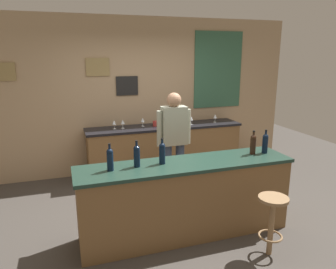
{
  "coord_description": "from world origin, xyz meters",
  "views": [
    {
      "loc": [
        -1.32,
        -3.68,
        2.15
      ],
      "look_at": [
        0.06,
        0.45,
        1.05
      ],
      "focal_mm": 34.1,
      "sensor_mm": 36.0,
      "label": 1
    }
  ],
  "objects_px": {
    "wine_bottle_e": "(265,143)",
    "wine_glass_d": "(191,119)",
    "coffee_mug": "(155,123)",
    "wine_bottle_c": "(162,152)",
    "wine_bottle_d": "(253,144)",
    "bartender": "(174,139)",
    "bar_stool": "(272,216)",
    "wine_glass_c": "(143,120)",
    "wine_bottle_a": "(110,159)",
    "wine_bottle_b": "(137,155)",
    "wine_glass_a": "(114,123)",
    "wine_glass_e": "(215,117)",
    "wine_glass_b": "(123,122)"
  },
  "relations": [
    {
      "from": "wine_glass_a",
      "to": "wine_glass_c",
      "type": "relative_size",
      "value": 1.0
    },
    {
      "from": "wine_bottle_a",
      "to": "wine_bottle_b",
      "type": "xyz_separation_m",
      "value": [
        0.3,
        0.03,
        0.0
      ]
    },
    {
      "from": "wine_bottle_a",
      "to": "wine_glass_c",
      "type": "xyz_separation_m",
      "value": [
        0.89,
        2.1,
        -0.05
      ]
    },
    {
      "from": "wine_bottle_c",
      "to": "wine_bottle_e",
      "type": "xyz_separation_m",
      "value": [
        1.37,
        -0.02,
        0.0
      ]
    },
    {
      "from": "wine_glass_b",
      "to": "wine_glass_e",
      "type": "height_order",
      "value": "same"
    },
    {
      "from": "wine_bottle_a",
      "to": "wine_bottle_e",
      "type": "xyz_separation_m",
      "value": [
        1.97,
        0.01,
        0.0
      ]
    },
    {
      "from": "wine_glass_c",
      "to": "wine_glass_e",
      "type": "height_order",
      "value": "same"
    },
    {
      "from": "wine_glass_c",
      "to": "wine_glass_d",
      "type": "bearing_deg",
      "value": -9.05
    },
    {
      "from": "bartender",
      "to": "wine_glass_c",
      "type": "xyz_separation_m",
      "value": [
        -0.19,
        1.13,
        0.07
      ]
    },
    {
      "from": "wine_bottle_e",
      "to": "coffee_mug",
      "type": "xyz_separation_m",
      "value": [
        -0.87,
        2.03,
        -0.11
      ]
    },
    {
      "from": "wine_bottle_d",
      "to": "wine_bottle_c",
      "type": "bearing_deg",
      "value": 179.45
    },
    {
      "from": "wine_bottle_e",
      "to": "wine_glass_a",
      "type": "distance_m",
      "value": 2.59
    },
    {
      "from": "wine_bottle_c",
      "to": "wine_glass_d",
      "type": "bearing_deg",
      "value": 58.99
    },
    {
      "from": "wine_glass_c",
      "to": "wine_glass_e",
      "type": "bearing_deg",
      "value": -3.81
    },
    {
      "from": "bar_stool",
      "to": "wine_bottle_a",
      "type": "distance_m",
      "value": 1.85
    },
    {
      "from": "wine_bottle_d",
      "to": "wine_glass_a",
      "type": "distance_m",
      "value": 2.48
    },
    {
      "from": "wine_glass_e",
      "to": "wine_glass_d",
      "type": "bearing_deg",
      "value": -174.71
    },
    {
      "from": "wine_glass_c",
      "to": "coffee_mug",
      "type": "distance_m",
      "value": 0.23
    },
    {
      "from": "wine_glass_c",
      "to": "wine_glass_a",
      "type": "bearing_deg",
      "value": -175.05
    },
    {
      "from": "wine_bottle_e",
      "to": "wine_glass_d",
      "type": "height_order",
      "value": "wine_bottle_e"
    },
    {
      "from": "wine_bottle_d",
      "to": "wine_bottle_e",
      "type": "distance_m",
      "value": 0.17
    },
    {
      "from": "wine_glass_a",
      "to": "wine_glass_d",
      "type": "bearing_deg",
      "value": -3.89
    },
    {
      "from": "wine_bottle_b",
      "to": "wine_glass_e",
      "type": "relative_size",
      "value": 1.97
    },
    {
      "from": "coffee_mug",
      "to": "wine_glass_b",
      "type": "bearing_deg",
      "value": 179.98
    },
    {
      "from": "wine_bottle_a",
      "to": "wine_bottle_c",
      "type": "relative_size",
      "value": 1.0
    },
    {
      "from": "wine_glass_e",
      "to": "coffee_mug",
      "type": "xyz_separation_m",
      "value": [
        -1.17,
        0.04,
        -0.06
      ]
    },
    {
      "from": "wine_bottle_c",
      "to": "coffee_mug",
      "type": "height_order",
      "value": "wine_bottle_c"
    },
    {
      "from": "wine_bottle_b",
      "to": "wine_glass_d",
      "type": "distance_m",
      "value": 2.42
    },
    {
      "from": "wine_bottle_a",
      "to": "wine_glass_d",
      "type": "xyz_separation_m",
      "value": [
        1.76,
        1.96,
        -0.05
      ]
    },
    {
      "from": "wine_bottle_c",
      "to": "coffee_mug",
      "type": "relative_size",
      "value": 2.45
    },
    {
      "from": "wine_glass_c",
      "to": "bartender",
      "type": "bearing_deg",
      "value": -80.59
    },
    {
      "from": "wine_bottle_c",
      "to": "wine_glass_c",
      "type": "bearing_deg",
      "value": 82.11
    },
    {
      "from": "bartender",
      "to": "bar_stool",
      "type": "relative_size",
      "value": 2.38
    },
    {
      "from": "bar_stool",
      "to": "wine_bottle_b",
      "type": "relative_size",
      "value": 2.22
    },
    {
      "from": "wine_bottle_e",
      "to": "wine_glass_e",
      "type": "height_order",
      "value": "wine_bottle_e"
    },
    {
      "from": "bartender",
      "to": "coffee_mug",
      "type": "bearing_deg",
      "value": 88.55
    },
    {
      "from": "wine_glass_b",
      "to": "wine_glass_c",
      "type": "bearing_deg",
      "value": 8.44
    },
    {
      "from": "wine_glass_d",
      "to": "bartender",
      "type": "bearing_deg",
      "value": -124.65
    },
    {
      "from": "wine_bottle_a",
      "to": "wine_glass_a",
      "type": "distance_m",
      "value": 2.09
    },
    {
      "from": "wine_bottle_a",
      "to": "coffee_mug",
      "type": "bearing_deg",
      "value": 61.69
    },
    {
      "from": "bartender",
      "to": "wine_glass_e",
      "type": "relative_size",
      "value": 10.45
    },
    {
      "from": "wine_bottle_c",
      "to": "wine_bottle_d",
      "type": "bearing_deg",
      "value": -0.55
    },
    {
      "from": "bar_stool",
      "to": "wine_bottle_e",
      "type": "height_order",
      "value": "wine_bottle_e"
    },
    {
      "from": "wine_glass_e",
      "to": "wine_bottle_c",
      "type": "bearing_deg",
      "value": -130.16
    },
    {
      "from": "wine_bottle_b",
      "to": "wine_bottle_e",
      "type": "bearing_deg",
      "value": -0.47
    },
    {
      "from": "bartender",
      "to": "wine_glass_c",
      "type": "relative_size",
      "value": 10.45
    },
    {
      "from": "wine_bottle_a",
      "to": "wine_glass_d",
      "type": "bearing_deg",
      "value": 48.1
    },
    {
      "from": "wine_glass_b",
      "to": "wine_bottle_d",
      "type": "bearing_deg",
      "value": -57.69
    },
    {
      "from": "wine_bottle_c",
      "to": "wine_glass_c",
      "type": "xyz_separation_m",
      "value": [
        0.29,
        2.07,
        -0.05
      ]
    },
    {
      "from": "wine_bottle_a",
      "to": "coffee_mug",
      "type": "distance_m",
      "value": 2.33
    }
  ]
}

